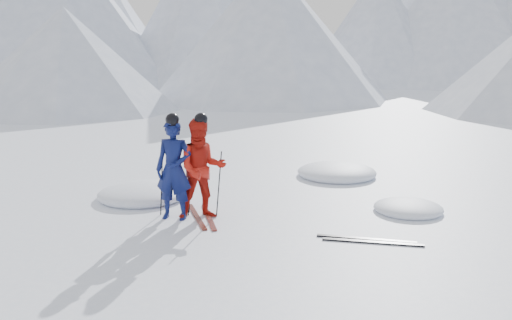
# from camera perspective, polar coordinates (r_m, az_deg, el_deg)

# --- Properties ---
(ground) EXTENTS (160.00, 160.00, 0.00)m
(ground) POSITION_cam_1_polar(r_m,az_deg,el_deg) (10.34, 8.45, -6.75)
(ground) COLOR white
(ground) RESTS_ON ground
(mountain_range) EXTENTS (106.15, 62.94, 15.53)m
(mountain_range) POSITION_cam_1_polar(r_m,az_deg,el_deg) (45.67, 15.28, 15.49)
(mountain_range) COLOR #B2BCD1
(mountain_range) RESTS_ON ground
(skier_blue) EXTENTS (0.74, 0.52, 1.95)m
(skier_blue) POSITION_cam_1_polar(r_m,az_deg,el_deg) (10.47, -8.64, -1.00)
(skier_blue) COLOR #0C144A
(skier_blue) RESTS_ON ground
(skier_red) EXTENTS (1.15, 1.03, 1.95)m
(skier_red) POSITION_cam_1_polar(r_m,az_deg,el_deg) (10.46, -5.71, -0.94)
(skier_red) COLOR #B8190E
(skier_red) RESTS_ON ground
(pole_blue_left) EXTENTS (0.13, 0.09, 1.30)m
(pole_blue_left) POSITION_cam_1_polar(r_m,az_deg,el_deg) (10.77, -9.91, -2.47)
(pole_blue_left) COLOR black
(pole_blue_left) RESTS_ON ground
(pole_blue_right) EXTENTS (0.13, 0.08, 1.30)m
(pole_blue_right) POSITION_cam_1_polar(r_m,az_deg,el_deg) (10.72, -6.94, -2.45)
(pole_blue_right) COLOR black
(pole_blue_right) RESTS_ON ground
(pole_red_left) EXTENTS (0.13, 0.10, 1.30)m
(pole_red_left) POSITION_cam_1_polar(r_m,az_deg,el_deg) (10.84, -6.93, -2.29)
(pole_red_left) COLOR black
(pole_red_left) RESTS_ON ground
(pole_red_right) EXTENTS (0.13, 0.09, 1.30)m
(pole_red_right) POSITION_cam_1_polar(r_m,az_deg,el_deg) (10.62, -3.92, -2.52)
(pole_red_right) COLOR black
(pole_red_right) RESTS_ON ground
(ski_worn_left) EXTENTS (0.75, 1.60, 0.03)m
(ski_worn_left) POSITION_cam_1_polar(r_m,az_deg,el_deg) (10.74, -6.24, -5.93)
(ski_worn_left) COLOR black
(ski_worn_left) RESTS_ON ground
(ski_worn_right) EXTENTS (0.64, 1.64, 0.03)m
(ski_worn_right) POSITION_cam_1_polar(r_m,az_deg,el_deg) (10.68, -4.98, -5.99)
(ski_worn_right) COLOR black
(ski_worn_right) RESTS_ON ground
(ski_loose_a) EXTENTS (1.70, 0.28, 0.03)m
(ski_loose_a) POSITION_cam_1_polar(r_m,az_deg,el_deg) (9.64, 11.51, -8.15)
(ski_loose_a) COLOR black
(ski_loose_a) RESTS_ON ground
(ski_loose_b) EXTENTS (1.70, 0.22, 0.03)m
(ski_loose_b) POSITION_cam_1_polar(r_m,az_deg,el_deg) (9.50, 12.18, -8.46)
(ski_loose_b) COLOR black
(ski_loose_b) RESTS_ON ground
(snow_lumps) EXTENTS (9.33, 6.97, 0.45)m
(snow_lumps) POSITION_cam_1_polar(r_m,az_deg,el_deg) (12.41, 3.92, -3.55)
(snow_lumps) COLOR white
(snow_lumps) RESTS_ON ground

